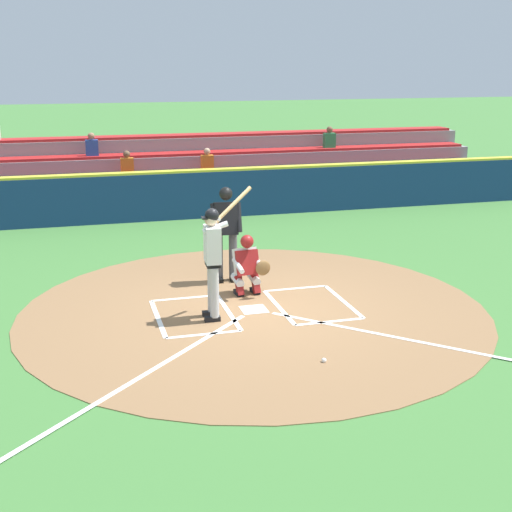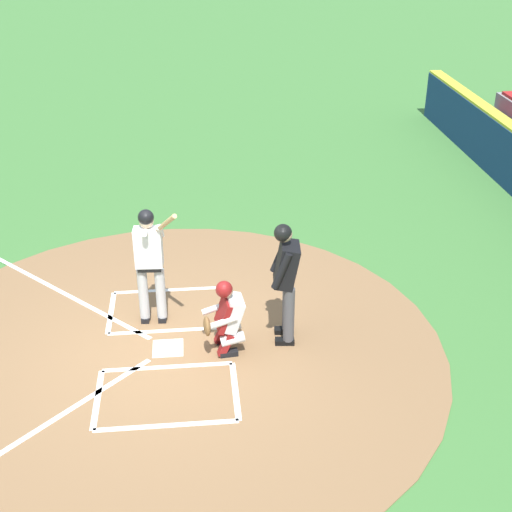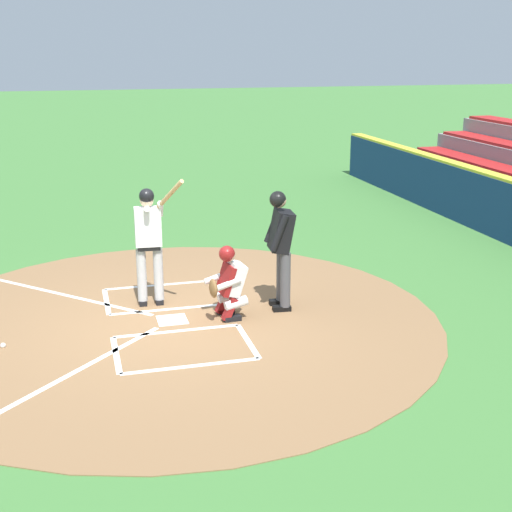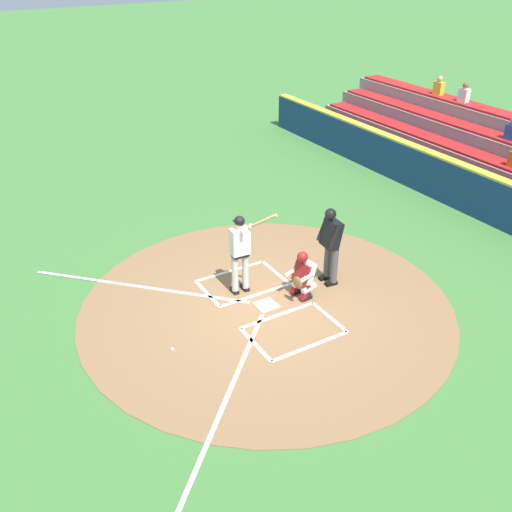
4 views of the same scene
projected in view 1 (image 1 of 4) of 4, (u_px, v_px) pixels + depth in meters
ground_plane at (254, 310)px, 12.16m from camera, size 120.00×120.00×0.00m
dirt_circle at (254, 310)px, 12.16m from camera, size 8.00×8.00×0.01m
home_plate_and_chalk at (268, 328)px, 11.34m from camera, size 7.93×4.91×0.01m
batter at (213, 255)px, 11.48m from camera, size 0.96×0.67×2.13m
catcher at (247, 264)px, 12.81m from camera, size 0.63×0.61×1.13m
plate_umpire at (226, 227)px, 13.44m from camera, size 0.60×0.45×1.86m
baseball at (324, 360)px, 10.05m from camera, size 0.07×0.07×0.07m
backstop_wall at (181, 195)px, 18.95m from camera, size 22.00×0.36×1.31m
bleacher_stand at (166, 177)px, 21.44m from camera, size 20.00×3.40×2.55m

